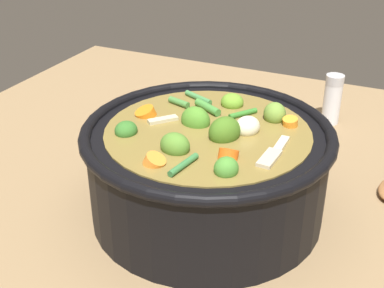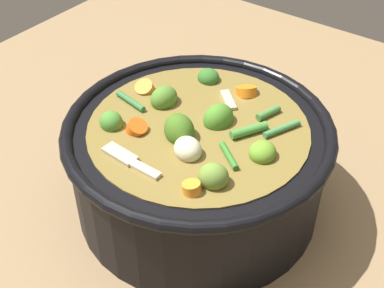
% 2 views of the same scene
% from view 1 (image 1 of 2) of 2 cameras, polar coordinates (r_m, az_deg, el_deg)
% --- Properties ---
extents(ground_plane, '(1.10, 1.10, 0.00)m').
position_cam_1_polar(ground_plane, '(0.72, 1.59, -7.28)').
color(ground_plane, '#8C704C').
extents(cooking_pot, '(0.32, 0.32, 0.15)m').
position_cam_1_polar(cooking_pot, '(0.68, 1.67, -2.64)').
color(cooking_pot, black).
rests_on(cooking_pot, ground_plane).
extents(salt_shaker, '(0.03, 0.03, 0.09)m').
position_cam_1_polar(salt_shaker, '(0.97, 15.07, 4.75)').
color(salt_shaker, silver).
rests_on(salt_shaker, ground_plane).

